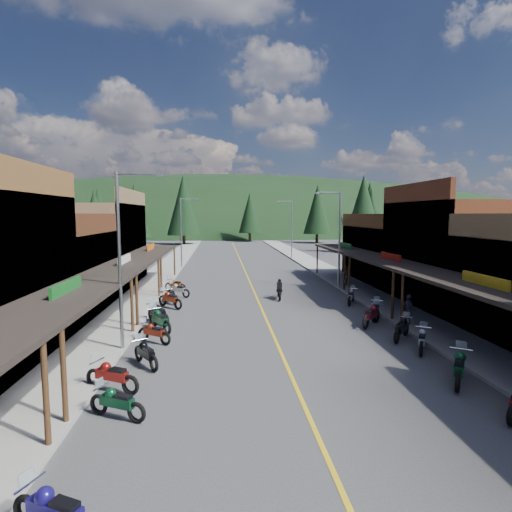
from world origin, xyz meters
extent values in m
plane|color=#38383A|center=(0.00, 0.00, 0.00)|extent=(220.00, 220.00, 0.00)
cube|color=gold|center=(0.00, 20.00, 0.01)|extent=(0.15, 90.00, 0.01)
cube|color=gray|center=(-8.70, 20.00, 0.07)|extent=(3.40, 94.00, 0.15)
cube|color=gray|center=(8.70, 20.00, 0.07)|extent=(3.40, 94.00, 0.15)
cylinder|color=#472D19|center=(-7.20, -13.60, 1.50)|extent=(0.16, 0.16, 3.00)
cube|color=brown|center=(-10.15, -7.90, 4.10)|extent=(0.30, 10.20, 8.20)
cube|color=black|center=(-8.70, -7.90, 3.00)|extent=(3.20, 10.20, 0.18)
cylinder|color=#472D19|center=(-7.20, -12.40, 1.50)|extent=(0.16, 0.16, 3.00)
cylinder|color=#472D19|center=(-7.20, -3.40, 1.50)|extent=(0.16, 0.16, 3.00)
cube|color=#14591E|center=(-8.70, -7.90, 3.20)|extent=(0.12, 3.00, 0.70)
cube|color=#3F2111|center=(-14.00, 1.70, 2.50)|extent=(8.00, 9.00, 5.00)
cube|color=#3F2111|center=(-10.15, 1.70, 3.10)|extent=(0.30, 9.00, 6.20)
cube|color=black|center=(-8.70, 1.70, 3.00)|extent=(3.20, 9.00, 0.18)
cylinder|color=#472D19|center=(-7.20, -2.20, 1.50)|extent=(0.16, 0.16, 3.00)
cylinder|color=#472D19|center=(-7.20, 5.60, 1.50)|extent=(0.16, 0.16, 3.00)
cube|color=silver|center=(-8.70, 1.70, 3.20)|extent=(0.12, 3.00, 0.70)
cube|color=brown|center=(-14.00, 11.30, 3.50)|extent=(8.00, 10.20, 7.00)
cube|color=brown|center=(-10.15, 11.30, 4.10)|extent=(0.30, 10.20, 8.20)
cube|color=black|center=(-8.70, 11.30, 3.00)|extent=(3.20, 10.20, 0.18)
cylinder|color=#472D19|center=(-7.20, 6.80, 1.50)|extent=(0.16, 0.16, 3.00)
cylinder|color=#472D19|center=(-7.20, 15.80, 1.50)|extent=(0.16, 0.16, 3.00)
cube|color=#CC590C|center=(-8.70, 11.30, 3.20)|extent=(0.12, 3.00, 0.70)
cube|color=black|center=(8.70, -7.90, 3.00)|extent=(3.20, 10.20, 0.18)
cylinder|color=#472D19|center=(7.20, -3.40, 1.50)|extent=(0.16, 0.16, 3.00)
cube|color=gold|center=(8.70, -7.90, 3.20)|extent=(0.12, 3.00, 0.70)
cube|color=#562B19|center=(14.00, 1.70, 3.50)|extent=(8.00, 9.00, 7.00)
cube|color=#562B19|center=(10.15, 1.70, 4.10)|extent=(0.30, 9.00, 8.20)
cube|color=black|center=(8.70, 1.70, 3.00)|extent=(3.20, 9.00, 0.18)
cylinder|color=#472D19|center=(7.20, -2.20, 1.50)|extent=(0.16, 0.16, 3.00)
cylinder|color=#472D19|center=(7.20, 5.60, 1.50)|extent=(0.16, 0.16, 3.00)
cube|color=#B2140F|center=(8.70, 1.70, 3.20)|extent=(0.12, 3.00, 0.70)
cube|color=#4C2D16|center=(14.00, 11.30, 2.50)|extent=(8.00, 10.20, 5.00)
cube|color=#4C2D16|center=(10.15, 11.30, 3.10)|extent=(0.30, 10.20, 6.20)
cube|color=black|center=(8.70, 11.30, 3.00)|extent=(3.20, 10.20, 0.18)
cylinder|color=#472D19|center=(7.20, 6.80, 1.50)|extent=(0.16, 0.16, 3.00)
cylinder|color=#472D19|center=(7.20, 15.80, 1.50)|extent=(0.16, 0.16, 3.00)
cube|color=#14591E|center=(8.70, 11.30, 3.20)|extent=(0.12, 3.00, 0.70)
cylinder|color=gray|center=(-7.10, -6.00, 4.00)|extent=(0.16, 0.16, 8.00)
cylinder|color=gray|center=(-6.10, -6.00, 7.90)|extent=(2.00, 0.10, 0.10)
cube|color=gray|center=(-5.20, -6.00, 7.85)|extent=(0.35, 0.18, 0.12)
cylinder|color=gray|center=(-7.10, 22.00, 4.00)|extent=(0.16, 0.16, 8.00)
cylinder|color=gray|center=(-6.10, 22.00, 7.90)|extent=(2.00, 0.10, 0.10)
cube|color=gray|center=(-5.20, 22.00, 7.85)|extent=(0.35, 0.18, 0.12)
cylinder|color=gray|center=(7.10, 8.00, 4.00)|extent=(0.16, 0.16, 8.00)
cylinder|color=gray|center=(6.10, 8.00, 7.90)|extent=(2.00, 0.10, 0.10)
cube|color=gray|center=(5.20, 8.00, 7.85)|extent=(0.35, 0.18, 0.12)
cylinder|color=gray|center=(7.10, 30.00, 4.00)|extent=(0.16, 0.16, 8.00)
cylinder|color=gray|center=(6.10, 30.00, 7.90)|extent=(2.00, 0.10, 0.10)
cube|color=gray|center=(5.20, 30.00, 7.85)|extent=(0.35, 0.18, 0.12)
ellipsoid|color=black|center=(0.00, 135.00, 0.00)|extent=(310.00, 140.00, 60.00)
cylinder|color=black|center=(-40.00, 62.00, 1.00)|extent=(0.60, 0.60, 2.00)
cone|color=black|center=(-40.00, 62.00, 6.50)|extent=(5.04, 5.04, 9.00)
cylinder|color=black|center=(-24.00, 70.00, 1.00)|extent=(0.60, 0.60, 2.00)
cone|color=black|center=(-24.00, 70.00, 7.25)|extent=(5.88, 5.88, 10.50)
cylinder|color=black|center=(-10.00, 58.00, 1.00)|extent=(0.60, 0.60, 2.00)
cone|color=black|center=(-10.00, 58.00, 8.00)|extent=(6.72, 6.72, 12.00)
cylinder|color=black|center=(4.00, 66.00, 1.00)|extent=(0.60, 0.60, 2.00)
cone|color=black|center=(4.00, 66.00, 6.50)|extent=(5.04, 5.04, 9.00)
cylinder|color=black|center=(18.00, 60.00, 1.00)|extent=(0.60, 0.60, 2.00)
cone|color=black|center=(18.00, 60.00, 7.25)|extent=(5.88, 5.88, 10.50)
cylinder|color=black|center=(34.00, 72.00, 1.00)|extent=(0.60, 0.60, 2.00)
cone|color=black|center=(34.00, 72.00, 8.00)|extent=(6.72, 6.72, 12.00)
cylinder|color=black|center=(46.00, 64.00, 1.00)|extent=(0.60, 0.60, 2.00)
cone|color=black|center=(46.00, 64.00, 6.50)|extent=(5.04, 5.04, 9.00)
cylinder|color=black|center=(-32.00, 76.00, 1.00)|extent=(0.60, 0.60, 2.00)
cone|color=black|center=(-32.00, 76.00, 7.25)|extent=(5.88, 5.88, 10.50)
cylinder|color=black|center=(-22.00, 40.00, 1.00)|extent=(0.60, 0.60, 2.00)
cone|color=black|center=(-22.00, 40.00, 6.00)|extent=(4.48, 4.48, 8.00)
cylinder|color=black|center=(24.00, 45.00, 1.00)|extent=(0.60, 0.60, 2.00)
cone|color=black|center=(24.00, 45.00, 6.40)|extent=(4.93, 4.93, 8.80)
cylinder|color=black|center=(-18.00, 50.00, 1.00)|extent=(0.60, 0.60, 2.00)
cone|color=black|center=(-18.00, 50.00, 6.80)|extent=(5.38, 5.38, 9.60)
cylinder|color=black|center=(20.00, 38.00, 1.00)|extent=(0.60, 0.60, 2.00)
cone|color=black|center=(20.00, 38.00, 7.20)|extent=(5.82, 5.82, 10.40)
imported|color=#252132|center=(7.60, -3.29, 0.97)|extent=(0.58, 0.70, 1.64)
imported|color=brown|center=(7.96, 8.67, 1.03)|extent=(0.91, 0.59, 1.76)
camera|label=1|loc=(-2.65, -23.95, 6.17)|focal=28.00mm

